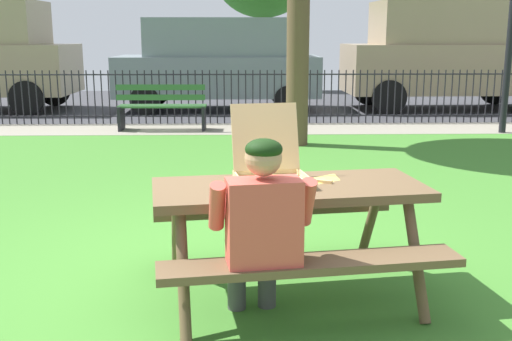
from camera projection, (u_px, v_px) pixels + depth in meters
The scene contains 11 objects.
ground at pixel (217, 204), 6.54m from camera, with size 28.00×11.72×0.02m, color #3D7A2A.
cobblestone_walkway at pixel (227, 129), 11.57m from camera, with size 28.00×1.40×0.01m, color gray.
street_asphalt at pixel (231, 104), 15.74m from camera, with size 28.00×7.15×0.01m, color #38383D.
picnic_table_foreground at pixel (289, 210), 4.16m from camera, with size 2.00×1.73×0.79m.
pizza_box_open at pixel (270, 168), 4.19m from camera, with size 0.56×0.62×0.51m.
pizza_slice_on_table at pixel (326, 179), 4.27m from camera, with size 0.25×0.30×0.02m.
adult_at_table at pixel (261, 226), 3.61m from camera, with size 0.63×0.63×1.19m.
iron_fence_streetside at pixel (228, 97), 12.14m from camera, with size 23.04×0.03×1.05m.
park_bench_center at pixel (162, 108), 11.32m from camera, with size 1.61×0.48×0.85m.
parked_car_center at pixel (218, 62), 14.18m from camera, with size 4.61×1.96×2.08m.
parked_car_right at pixel (449, 53), 14.26m from camera, with size 4.75×2.17×2.46m.
Camera 1 is at (0.25, -4.45, 1.76)m, focal length 43.46 mm.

